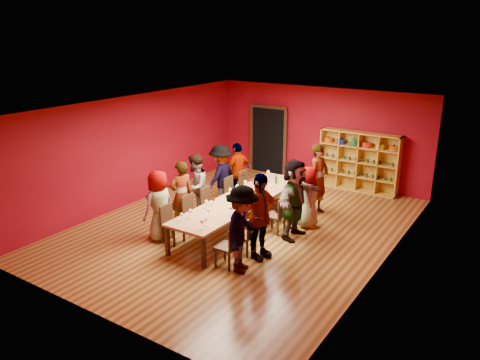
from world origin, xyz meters
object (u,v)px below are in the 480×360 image
Objects in this scene: person_left_0 at (159,205)px; person_right_1 at (259,217)px; chair_person_left_2 at (209,203)px; person_right_4 at (319,179)px; chair_person_left_4 at (246,184)px; chair_person_right_0 at (230,245)px; chair_person_right_2 at (278,214)px; chair_person_left_3 at (232,191)px; person_right_0 at (242,229)px; chair_person_left_0 at (170,222)px; chair_person_left_1 at (191,211)px; chair_person_right_4 at (309,194)px; shelving_unit at (359,159)px; person_right_2 at (295,199)px; chair_person_right_1 at (248,233)px; tasting_table at (242,201)px; person_right_3 at (309,197)px; spittoon_bowl at (245,198)px; wine_bottle at (276,180)px; person_left_3 at (221,176)px; person_left_2 at (195,187)px; person_left_1 at (181,195)px; chair_person_right_3 at (293,204)px; person_left_4 at (238,172)px.

person_right_1 reaches higher than person_left_0.
chair_person_left_2 is 0.47× the size of person_right_4.
chair_person_left_4 and chair_person_right_0 have the same top height.
chair_person_right_2 is at bearing -37.98° from chair_person_left_4.
person_right_0 is at bearing -52.32° from chair_person_left_3.
chair_person_left_0 is 2.55m from chair_person_right_2.
chair_person_right_2 is (1.82, 1.02, 0.00)m from chair_person_left_1.
person_right_4 reaches higher than chair_person_right_4.
person_right_2 is at bearing -90.90° from shelving_unit.
person_right_1 is 1.44m from chair_person_right_2.
chair_person_left_1 is 1.00× the size of chair_person_right_1.
tasting_table is at bearing 98.76° from person_right_2.
person_right_2 reaches higher than chair_person_left_0.
chair_person_left_1 is 2.89m from person_right_3.
chair_person_right_4 reaches higher than tasting_table.
spittoon_bowl is 1.50m from wine_bottle.
person_left_0 is at bearing 0.92° from person_left_3.
person_right_0 is 3.70m from person_right_4.
tasting_table is 2.72× the size of person_left_0.
chair_person_right_1 is at bearing -90.00° from chair_person_right_4.
shelving_unit is at bearing 66.32° from wine_bottle.
person_right_0 is 1.17× the size of person_right_3.
wine_bottle is (-1.03, -0.42, -0.09)m from person_right_4.
chair_person_left_0 is 0.47× the size of person_right_4.
person_right_0 is (2.53, -1.70, 0.06)m from person_left_2.
chair_person_left_1 is 0.71m from chair_person_left_2.
spittoon_bowl is at bearing 158.79° from person_right_4.
person_left_3 is 6.16× the size of spittoon_bowl.
person_left_1 reaches higher than chair_person_right_4.
spittoon_bowl is at bearing 125.56° from chair_person_right_1.
person_left_1 is 2.49m from chair_person_left_4.
chair_person_left_1 is at bearing -90.00° from chair_person_left_2.
wine_bottle is (-1.05, 2.60, -0.09)m from person_right_1.
chair_person_right_2 is at bearing 29.37° from chair_person_left_1.
person_right_0 is 2.08m from chair_person_right_2.
person_left_0 is 3.34m from wine_bottle.
tasting_table is 5.06× the size of chair_person_left_3.
chair_person_left_1 is at bearing 90.00° from chair_person_left_0.
person_left_3 is at bearing 180.00° from chair_person_left_3.
chair_person_left_3 is 0.71m from chair_person_left_4.
tasting_table is 16.00× the size of spittoon_bowl.
person_left_0 is 0.87× the size of person_right_2.
chair_person_right_1 is at bearing -9.88° from chair_person_left_1.
chair_person_right_0 is 0.86m from person_right_1.
chair_person_left_3 is 1.00× the size of chair_person_right_1.
person_right_0 reaches higher than chair_person_right_3.
spittoon_bowl is (-1.06, 1.10, -0.13)m from person_right_1.
person_left_4 is (-0.27, 1.74, 0.33)m from chair_person_left_2.
person_left_4 is at bearing 94.87° from chair_person_left_0.
chair_person_left_1 is at bearing -135.48° from chair_person_right_3.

